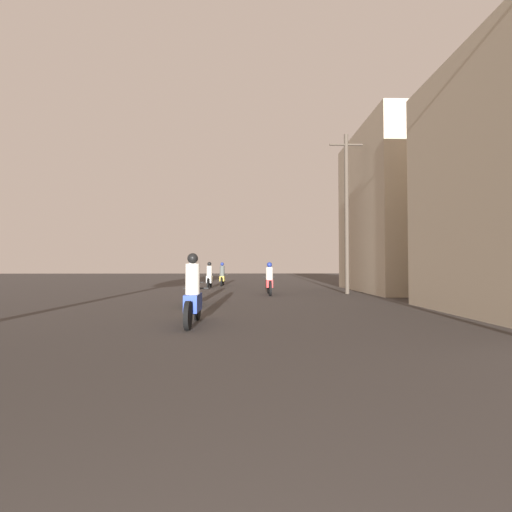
# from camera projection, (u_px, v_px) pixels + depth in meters

# --- Properties ---
(motorcycle_blue) EXTENTS (0.60, 1.94, 1.62)m
(motorcycle_blue) POSITION_uv_depth(u_px,v_px,m) (193.00, 296.00, 7.75)
(motorcycle_blue) COLOR black
(motorcycle_blue) RESTS_ON ground_plane
(motorcycle_green) EXTENTS (0.60, 2.04, 1.54)m
(motorcycle_green) POSITION_uv_depth(u_px,v_px,m) (193.00, 287.00, 11.46)
(motorcycle_green) COLOR black
(motorcycle_green) RESTS_ON ground_plane
(motorcycle_red) EXTENTS (0.60, 2.04, 1.51)m
(motorcycle_red) POSITION_uv_depth(u_px,v_px,m) (269.00, 281.00, 15.85)
(motorcycle_red) COLOR black
(motorcycle_red) RESTS_ON ground_plane
(motorcycle_white) EXTENTS (0.60, 2.10, 1.57)m
(motorcycle_white) POSITION_uv_depth(u_px,v_px,m) (209.00, 278.00, 20.57)
(motorcycle_white) COLOR black
(motorcycle_white) RESTS_ON ground_plane
(motorcycle_yellow) EXTENTS (0.60, 2.10, 1.57)m
(motorcycle_yellow) POSITION_uv_depth(u_px,v_px,m) (222.00, 276.00, 23.14)
(motorcycle_yellow) COLOR black
(motorcycle_yellow) RESTS_ON ground_plane
(building_right_far) EXTENTS (5.09, 7.27, 8.49)m
(building_right_far) POSITION_uv_depth(u_px,v_px,m) (404.00, 211.00, 18.13)
(building_right_far) COLOR beige
(building_right_far) RESTS_ON ground_plane
(utility_pole_far) EXTENTS (1.60, 0.20, 7.69)m
(utility_pole_far) POSITION_uv_depth(u_px,v_px,m) (347.00, 210.00, 16.41)
(utility_pole_far) COLOR #4C4238
(utility_pole_far) RESTS_ON ground_plane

